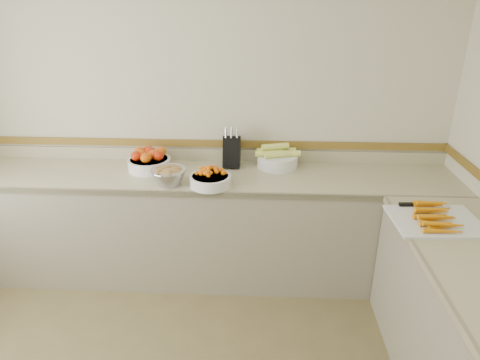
{
  "coord_description": "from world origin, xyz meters",
  "views": [
    {
      "loc": [
        0.49,
        -1.37,
        2.18
      ],
      "look_at": [
        0.35,
        1.35,
        1.0
      ],
      "focal_mm": 32.0,
      "sensor_mm": 36.0,
      "label": 1
    }
  ],
  "objects_px": {
    "knife_block": "(232,151)",
    "tomato_bowl": "(149,160)",
    "corn_bowl": "(277,158)",
    "rhubarb_bowl": "(169,175)",
    "cutting_board": "(435,218)",
    "cherry_tomato_bowl": "(210,178)"
  },
  "relations": [
    {
      "from": "tomato_bowl",
      "to": "cutting_board",
      "type": "distance_m",
      "value": 2.11
    },
    {
      "from": "cherry_tomato_bowl",
      "to": "cutting_board",
      "type": "bearing_deg",
      "value": -18.0
    },
    {
      "from": "cherry_tomato_bowl",
      "to": "corn_bowl",
      "type": "xyz_separation_m",
      "value": [
        0.5,
        0.4,
        0.02
      ]
    },
    {
      "from": "tomato_bowl",
      "to": "cherry_tomato_bowl",
      "type": "distance_m",
      "value": 0.6
    },
    {
      "from": "tomato_bowl",
      "to": "knife_block",
      "type": "bearing_deg",
      "value": 8.33
    },
    {
      "from": "cherry_tomato_bowl",
      "to": "cutting_board",
      "type": "relative_size",
      "value": 0.56
    },
    {
      "from": "rhubarb_bowl",
      "to": "cutting_board",
      "type": "distance_m",
      "value": 1.81
    },
    {
      "from": "tomato_bowl",
      "to": "corn_bowl",
      "type": "distance_m",
      "value": 1.03
    },
    {
      "from": "knife_block",
      "to": "tomato_bowl",
      "type": "relative_size",
      "value": 0.98
    },
    {
      "from": "knife_block",
      "to": "rhubarb_bowl",
      "type": "relative_size",
      "value": 1.26
    },
    {
      "from": "tomato_bowl",
      "to": "corn_bowl",
      "type": "bearing_deg",
      "value": 6.17
    },
    {
      "from": "cutting_board",
      "to": "rhubarb_bowl",
      "type": "bearing_deg",
      "value": 164.98
    },
    {
      "from": "rhubarb_bowl",
      "to": "corn_bowl",
      "type": "bearing_deg",
      "value": 26.79
    },
    {
      "from": "tomato_bowl",
      "to": "cherry_tomato_bowl",
      "type": "relative_size",
      "value": 1.11
    },
    {
      "from": "knife_block",
      "to": "tomato_bowl",
      "type": "height_order",
      "value": "knife_block"
    },
    {
      "from": "corn_bowl",
      "to": "rhubarb_bowl",
      "type": "bearing_deg",
      "value": -153.21
    },
    {
      "from": "corn_bowl",
      "to": "cutting_board",
      "type": "bearing_deg",
      "value": -42.73
    },
    {
      "from": "corn_bowl",
      "to": "rhubarb_bowl",
      "type": "distance_m",
      "value": 0.9
    },
    {
      "from": "cherry_tomato_bowl",
      "to": "cutting_board",
      "type": "height_order",
      "value": "cherry_tomato_bowl"
    },
    {
      "from": "knife_block",
      "to": "rhubarb_bowl",
      "type": "bearing_deg",
      "value": -138.0
    },
    {
      "from": "cherry_tomato_bowl",
      "to": "corn_bowl",
      "type": "height_order",
      "value": "corn_bowl"
    },
    {
      "from": "knife_block",
      "to": "corn_bowl",
      "type": "bearing_deg",
      "value": 2.3
    }
  ]
}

